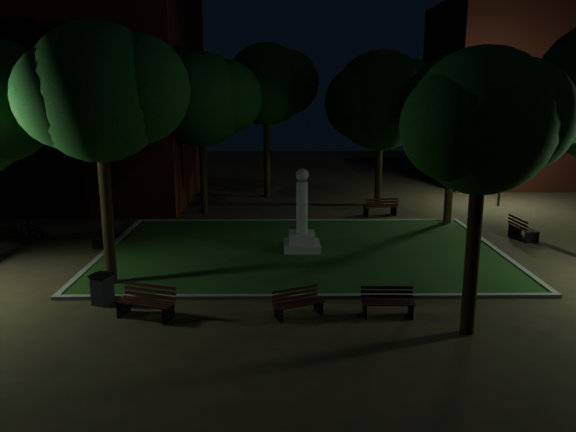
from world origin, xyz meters
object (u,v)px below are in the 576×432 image
at_px(bench_near_left, 298,303).
at_px(bench_far_side, 381,207).
at_px(bench_west_near, 147,303).
at_px(trash_bin, 102,289).
at_px(bench_left_side, 103,235).
at_px(bicycle, 33,229).
at_px(bench_near_right, 388,303).
at_px(bench_right_side, 522,229).
at_px(monument, 302,228).

height_order(bench_near_left, bench_far_side, bench_far_side).
distance_m(bench_west_near, trash_bin, 1.83).
distance_m(bench_left_side, trash_bin, 6.93).
distance_m(bench_west_near, bench_far_side, 15.56).
xyz_separation_m(bench_west_near, trash_bin, (-1.53, 1.01, 0.05)).
xyz_separation_m(bench_far_side, bicycle, (-15.61, -4.15, -0.04)).
xyz_separation_m(bench_near_right, bench_right_side, (7.26, 8.32, 0.06)).
relative_size(monument, bench_far_side, 1.78).
distance_m(bench_near_left, bench_right_side, 12.82).
bearing_deg(trash_bin, bench_west_near, -33.51).
height_order(bench_near_left, trash_bin, trash_bin).
distance_m(monument, bench_near_right, 6.82).
height_order(bench_near_left, bicycle, bicycle).
relative_size(bench_far_side, bicycle, 1.18).
relative_size(bench_west_near, bench_left_side, 1.14).
distance_m(bench_near_left, bench_west_near, 4.19).
relative_size(bench_left_side, bicycle, 1.00).
relative_size(trash_bin, bicycle, 0.61).
bearing_deg(trash_bin, monument, 42.14).
height_order(bench_left_side, trash_bin, trash_bin).
distance_m(monument, trash_bin, 8.17).
bearing_deg(trash_bin, bench_right_side, 25.41).
relative_size(bench_near_left, bicycle, 0.98).
xyz_separation_m(monument, bench_far_side, (4.19, 6.41, -0.52)).
bearing_deg(bench_near_right, bench_right_side, 50.29).
relative_size(bench_near_left, bench_west_near, 0.86).
relative_size(monument, bench_near_right, 2.17).
distance_m(monument, bench_west_near, 7.92).
bearing_deg(monument, bench_near_right, -71.39).
bearing_deg(bench_left_side, bench_near_left, 39.30).
bearing_deg(bicycle, bench_west_near, -105.81).
distance_m(bench_west_near, bicycle, 11.14).
height_order(bench_near_right, bench_left_side, bench_left_side).
distance_m(monument, bicycle, 11.66).
relative_size(monument, bench_west_near, 1.85).
distance_m(bench_far_side, trash_bin, 15.69).
relative_size(bench_far_side, trash_bin, 1.95).
relative_size(bench_right_side, bench_far_side, 0.96).
relative_size(monument, bicycle, 2.11).
bearing_deg(bench_near_right, bench_far_side, 82.47).
distance_m(monument, bench_near_left, 6.47).
relative_size(bench_left_side, bench_right_side, 0.88).
distance_m(monument, bench_far_side, 7.68).
xyz_separation_m(bench_west_near, bicycle, (-6.91, 8.74, -0.02)).
xyz_separation_m(monument, bench_near_left, (-0.33, -6.43, -0.59)).
height_order(monument, bench_right_side, monument).
xyz_separation_m(bench_west_near, bench_far_side, (8.71, 12.90, 0.02)).
height_order(bench_west_near, bicycle, bench_west_near).
distance_m(trash_bin, bicycle, 9.42).
distance_m(bench_near_left, bicycle, 14.09).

